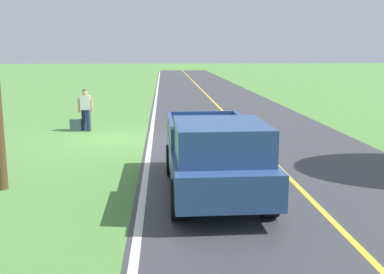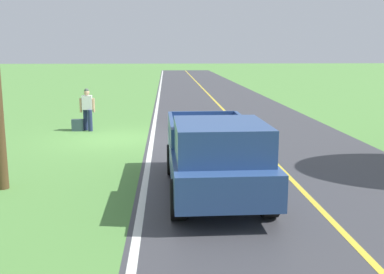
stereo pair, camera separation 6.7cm
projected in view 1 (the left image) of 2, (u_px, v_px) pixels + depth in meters
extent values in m
plane|color=#568E42|center=(114.00, 139.00, 16.93)|extent=(200.00, 200.00, 0.00)
cube|color=#3D3D42|center=(249.00, 137.00, 17.25)|extent=(7.84, 120.00, 0.00)
cube|color=silver|center=(151.00, 138.00, 17.01)|extent=(0.16, 117.60, 0.00)
cube|color=gold|center=(249.00, 137.00, 17.25)|extent=(0.14, 117.60, 0.00)
cylinder|color=navy|center=(88.00, 121.00, 18.49)|extent=(0.18, 0.18, 0.88)
cylinder|color=navy|center=(84.00, 120.00, 18.70)|extent=(0.18, 0.18, 0.88)
cube|color=white|center=(85.00, 103.00, 18.46)|extent=(0.41, 0.27, 0.58)
sphere|color=tan|center=(85.00, 93.00, 18.38)|extent=(0.23, 0.23, 0.23)
sphere|color=#4C564C|center=(85.00, 91.00, 18.37)|extent=(0.20, 0.20, 0.20)
cube|color=black|center=(86.00, 101.00, 18.65)|extent=(0.32, 0.21, 0.44)
cylinder|color=tan|center=(92.00, 105.00, 18.48)|extent=(0.10, 0.10, 0.58)
cylinder|color=tan|center=(79.00, 105.00, 18.44)|extent=(0.10, 0.10, 0.58)
cube|color=#384C56|center=(76.00, 125.00, 18.55)|extent=(0.46, 0.21, 0.49)
cube|color=#2D4C84|center=(213.00, 160.00, 10.55)|extent=(2.09, 5.43, 0.70)
cube|color=#2D4C84|center=(221.00, 140.00, 9.25)|extent=(1.88, 2.19, 0.72)
cube|color=black|center=(221.00, 136.00, 9.24)|extent=(1.70, 1.32, 0.43)
cube|color=#2D4C84|center=(244.00, 127.00, 11.57)|extent=(0.15, 3.03, 0.45)
cube|color=#2D4C84|center=(171.00, 128.00, 11.42)|extent=(0.15, 3.03, 0.45)
cube|color=#2D4C84|center=(202.00, 119.00, 12.98)|extent=(1.84, 0.13, 0.45)
cylinder|color=black|center=(269.00, 197.00, 8.97)|extent=(0.31, 0.80, 0.80)
cylinder|color=black|center=(178.00, 199.00, 8.83)|extent=(0.31, 0.80, 0.80)
cylinder|color=black|center=(239.00, 158.00, 12.20)|extent=(0.31, 0.80, 0.80)
cylinder|color=black|center=(172.00, 159.00, 12.06)|extent=(0.31, 0.80, 0.80)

